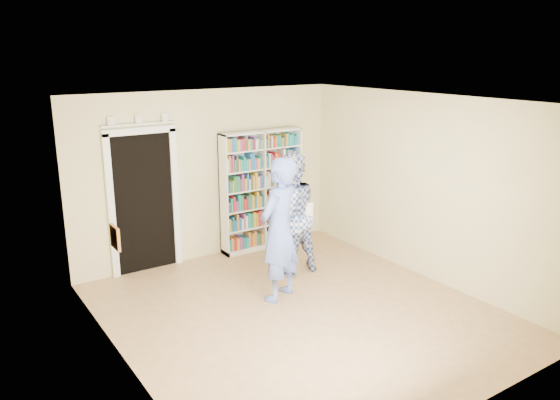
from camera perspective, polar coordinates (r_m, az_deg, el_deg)
name	(u,v)px	position (r m, az deg, el deg)	size (l,w,h in m)	color
floor	(299,312)	(7.21, 2.04, -11.62)	(5.00, 5.00, 0.00)	#9A6F4A
ceiling	(302,101)	(6.45, 2.27, 10.27)	(5.00, 5.00, 0.00)	white
wall_back	(209,175)	(8.79, -7.45, 2.60)	(4.50, 4.50, 0.00)	beige
wall_left	(120,248)	(5.75, -16.40, -4.82)	(5.00, 5.00, 0.00)	beige
wall_right	(426,188)	(8.19, 15.01, 1.26)	(5.00, 5.00, 0.00)	beige
bookshelf	(261,190)	(9.16, -1.95, 1.08)	(1.46, 0.27, 2.01)	white
doorway	(144,195)	(8.40, -14.07, 0.46)	(1.10, 0.08, 2.43)	black
wall_art	(115,237)	(5.92, -16.85, -3.76)	(0.03, 0.25, 0.25)	brown
man_blue	(279,230)	(7.24, -0.10, -3.14)	(0.71, 0.47, 1.95)	#5B76CA
man_plaid	(290,214)	(8.10, 1.05, -1.49)	(0.90, 0.70, 1.85)	#2F4490
paper_sheet	(307,213)	(7.96, 2.81, -1.34)	(0.21, 0.01, 0.29)	white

